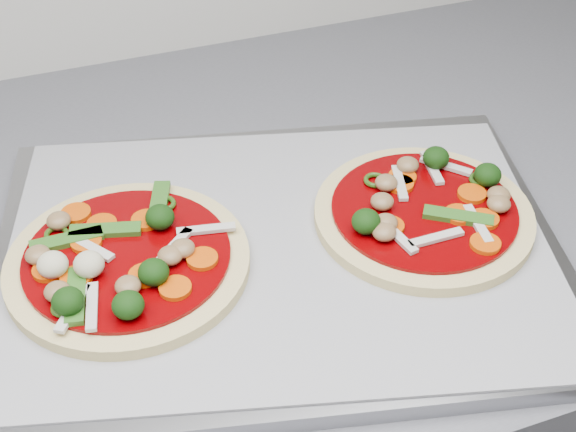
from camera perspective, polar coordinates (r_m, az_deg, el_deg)
name	(u,v)px	position (r m, az deg, el deg)	size (l,w,h in m)	color
baking_tray	(279,253)	(0.67, -0.66, -2.64)	(0.47, 0.34, 0.02)	gray
parchment	(279,245)	(0.67, -0.66, -2.10)	(0.45, 0.32, 0.00)	gray
pizza_left	(124,261)	(0.65, -11.61, -3.16)	(0.26, 0.26, 0.03)	#DBC47D
pizza_right	(425,211)	(0.69, 9.70, 0.39)	(0.24, 0.24, 0.03)	#DBC47D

